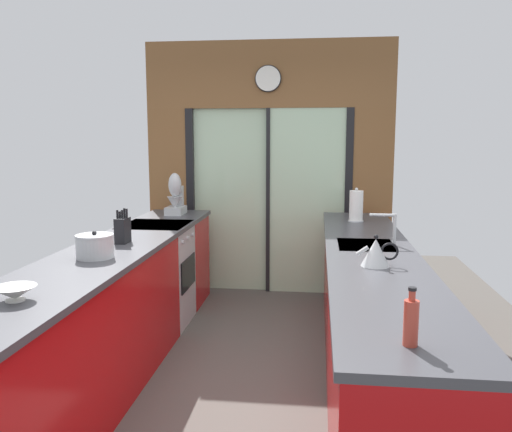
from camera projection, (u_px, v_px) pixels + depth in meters
name	position (u px, v px, depth m)	size (l,w,h in m)	color
ground_plane	(246.00, 357.00, 4.12)	(5.04, 7.60, 0.02)	#4C4742
back_wall_unit	(268.00, 153.00, 5.66)	(2.64, 0.12, 2.70)	brown
left_counter_run	(108.00, 314.00, 3.69)	(0.62, 3.80, 0.92)	#AD0C0F
right_counter_run	(370.00, 316.00, 3.65)	(0.62, 3.80, 0.92)	#AD0C0F
sink_faucet	(390.00, 224.00, 3.78)	(0.19, 0.02, 0.23)	#B7BABC
oven_range	(157.00, 274.00, 4.79)	(0.60, 0.60, 0.92)	#B7BABC
mixing_bowl	(15.00, 293.00, 2.51)	(0.20, 0.20, 0.07)	silver
knife_block	(123.00, 230.00, 3.88)	(0.09, 0.14, 0.26)	black
stand_mixer	(176.00, 199.00, 5.31)	(0.17, 0.27, 0.42)	#B7BABC
stock_pot	(95.00, 246.00, 3.40)	(0.24, 0.24, 0.18)	#B7BABC
kettle	(376.00, 252.00, 3.18)	(0.25, 0.17, 0.19)	#B7BABC
soap_bottle_near	(411.00, 321.00, 1.96)	(0.06, 0.06, 0.23)	#B23D2D
soap_bottle_far	(353.00, 205.00, 5.23)	(0.07, 0.07, 0.24)	#B23D2D
paper_towel_roll	(356.00, 206.00, 4.85)	(0.14, 0.14, 0.32)	#B7BABC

